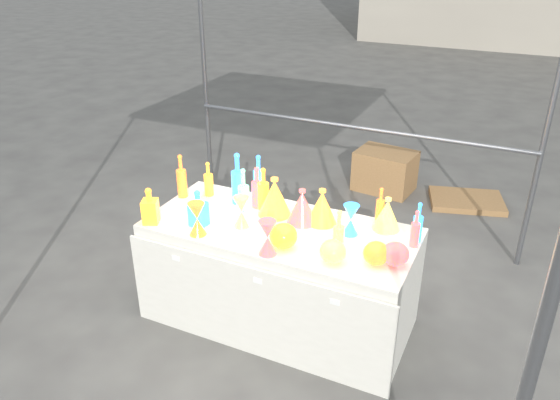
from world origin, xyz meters
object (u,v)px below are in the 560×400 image
at_px(hourglass_0, 197,219).
at_px(bottle_0, 208,179).
at_px(decanter_0, 150,205).
at_px(globe_0, 283,237).
at_px(display_table, 279,275).
at_px(cardboard_box_closed, 385,171).
at_px(lampshade_0, 275,196).

bearing_deg(hourglass_0, bottle_0, 114.78).
xyz_separation_m(bottle_0, decanter_0, (-0.13, -0.53, -0.00)).
bearing_deg(globe_0, display_table, 121.06).
distance_m(cardboard_box_closed, bottle_0, 2.47).
height_order(cardboard_box_closed, bottle_0, bottle_0).
relative_size(hourglass_0, globe_0, 1.27).
bearing_deg(lampshade_0, cardboard_box_closed, 80.73).
distance_m(display_table, bottle_0, 0.88).
distance_m(display_table, lampshade_0, 0.55).
height_order(display_table, lampshade_0, lampshade_0).
distance_m(bottle_0, globe_0, 0.93).
xyz_separation_m(display_table, hourglass_0, (-0.44, -0.30, 0.49)).
bearing_deg(globe_0, bottle_0, 151.46).
distance_m(cardboard_box_closed, lampshade_0, 2.42).
relative_size(cardboard_box_closed, hourglass_0, 2.67).
bearing_deg(cardboard_box_closed, hourglass_0, -93.64).
xyz_separation_m(decanter_0, hourglass_0, (0.37, -0.00, -0.02)).
height_order(hourglass_0, globe_0, hourglass_0).
bearing_deg(hourglass_0, display_table, 34.68).
bearing_deg(decanter_0, display_table, -4.02).
relative_size(display_table, decanter_0, 7.21).
bearing_deg(decanter_0, lampshade_0, 9.10).
height_order(bottle_0, lampshade_0, lampshade_0).
bearing_deg(display_table, decanter_0, -159.56).
xyz_separation_m(cardboard_box_closed, bottle_0, (-0.76, -2.25, 0.67)).
xyz_separation_m(cardboard_box_closed, hourglass_0, (-0.52, -2.78, 0.64)).
bearing_deg(display_table, bottle_0, 161.55).
xyz_separation_m(decanter_0, globe_0, (0.94, 0.09, -0.06)).
height_order(globe_0, lampshade_0, lampshade_0).
xyz_separation_m(display_table, cardboard_box_closed, (0.08, 2.48, -0.16)).
bearing_deg(cardboard_box_closed, globe_0, -82.01).
bearing_deg(bottle_0, cardboard_box_closed, 71.26).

